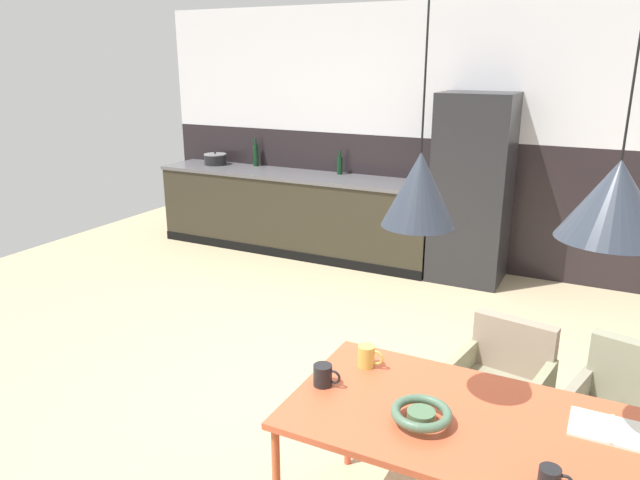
# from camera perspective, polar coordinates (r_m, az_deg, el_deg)

# --- Properties ---
(ground_plane) EXTENTS (8.95, 8.95, 0.00)m
(ground_plane) POSITION_cam_1_polar(r_m,az_deg,el_deg) (4.04, -1.05, -15.17)
(ground_plane) COLOR tan
(back_wall_splashback_dark) EXTENTS (6.89, 0.12, 1.36)m
(back_wall_splashback_dark) POSITION_cam_1_polar(r_m,az_deg,el_deg) (6.50, 11.84, 3.56)
(back_wall_splashback_dark) COLOR black
(back_wall_splashback_dark) RESTS_ON ground
(back_wall_panel_upper) EXTENTS (6.89, 0.12, 1.36)m
(back_wall_panel_upper) POSITION_cam_1_polar(r_m,az_deg,el_deg) (6.33, 12.61, 15.58)
(back_wall_panel_upper) COLOR silver
(back_wall_panel_upper) RESTS_ON back_wall_splashback_dark
(kitchen_counter) EXTENTS (3.31, 0.63, 0.91)m
(kitchen_counter) POSITION_cam_1_polar(r_m,az_deg,el_deg) (6.84, -2.55, 2.65)
(kitchen_counter) COLOR #302B1F
(kitchen_counter) RESTS_ON ground
(refrigerator_column) EXTENTS (0.71, 0.60, 1.85)m
(refrigerator_column) POSITION_cam_1_polar(r_m,az_deg,el_deg) (6.02, 14.42, 4.75)
(refrigerator_column) COLOR #232326
(refrigerator_column) RESTS_ON ground
(dining_table) EXTENTS (1.68, 0.83, 0.72)m
(dining_table) POSITION_cam_1_polar(r_m,az_deg,el_deg) (2.65, 15.95, -17.46)
(dining_table) COLOR #CF5634
(dining_table) RESTS_ON ground
(armchair_corner_seat) EXTENTS (0.55, 0.54, 0.77)m
(armchair_corner_seat) POSITION_cam_1_polar(r_m,az_deg,el_deg) (3.49, 17.30, -11.96)
(armchair_corner_seat) COLOR gray
(armchair_corner_seat) RESTS_ON ground
(armchair_by_stool) EXTENTS (0.58, 0.57, 0.81)m
(armchair_by_stool) POSITION_cam_1_polar(r_m,az_deg,el_deg) (3.39, 27.40, -13.88)
(armchair_by_stool) COLOR gray
(armchair_by_stool) RESTS_ON ground
(fruit_bowl) EXTENTS (0.25, 0.25, 0.07)m
(fruit_bowl) POSITION_cam_1_polar(r_m,az_deg,el_deg) (2.55, 9.71, -16.15)
(fruit_bowl) COLOR #4C704C
(fruit_bowl) RESTS_ON dining_table
(open_book) EXTENTS (0.32, 0.22, 0.02)m
(open_book) POSITION_cam_1_polar(r_m,az_deg,el_deg) (2.75, 26.27, -16.08)
(open_book) COLOR white
(open_book) RESTS_ON dining_table
(mug_white_ceramic) EXTENTS (0.12, 0.08, 0.08)m
(mug_white_ceramic) POSITION_cam_1_polar(r_m,az_deg,el_deg) (2.35, 21.29, -20.60)
(mug_white_ceramic) COLOR black
(mug_white_ceramic) RESTS_ON dining_table
(mug_short_terracotta) EXTENTS (0.13, 0.09, 0.10)m
(mug_short_terracotta) POSITION_cam_1_polar(r_m,az_deg,el_deg) (2.77, 0.34, -12.88)
(mug_short_terracotta) COLOR black
(mug_short_terracotta) RESTS_ON dining_table
(mug_glass_clear) EXTENTS (0.13, 0.08, 0.11)m
(mug_glass_clear) POSITION_cam_1_polar(r_m,az_deg,el_deg) (2.92, 4.55, -11.09)
(mug_glass_clear) COLOR gold
(mug_glass_clear) RESTS_ON dining_table
(cooking_pot) EXTENTS (0.27, 0.27, 0.16)m
(cooking_pot) POSITION_cam_1_polar(r_m,az_deg,el_deg) (7.41, -10.03, 7.67)
(cooking_pot) COLOR black
(cooking_pot) RESTS_ON kitchen_counter
(bottle_spice_small) EXTENTS (0.06, 0.06, 0.33)m
(bottle_spice_small) POSITION_cam_1_polar(r_m,az_deg,el_deg) (7.23, -6.20, 8.16)
(bottle_spice_small) COLOR #0F3319
(bottle_spice_small) RESTS_ON kitchen_counter
(bottle_vinegar_dark) EXTENTS (0.06, 0.06, 0.27)m
(bottle_vinegar_dark) POSITION_cam_1_polar(r_m,az_deg,el_deg) (6.67, 1.91, 7.26)
(bottle_vinegar_dark) COLOR #0F3319
(bottle_vinegar_dark) RESTS_ON kitchen_counter
(bottle_wine_green) EXTENTS (0.07, 0.07, 0.31)m
(bottle_wine_green) POSITION_cam_1_polar(r_m,az_deg,el_deg) (6.24, 10.83, 6.40)
(bottle_wine_green) COLOR #0F3319
(bottle_wine_green) RESTS_ON kitchen_counter
(pendant_lamp_over_table_near) EXTENTS (0.29, 0.29, 1.13)m
(pendant_lamp_over_table_near) POSITION_cam_1_polar(r_m,az_deg,el_deg) (2.29, 9.55, 4.85)
(pendant_lamp_over_table_near) COLOR black
(pendant_lamp_over_table_far) EXTENTS (0.36, 0.36, 1.09)m
(pendant_lamp_over_table_far) POSITION_cam_1_polar(r_m,az_deg,el_deg) (2.20, 26.56, 3.48)
(pendant_lamp_over_table_far) COLOR black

